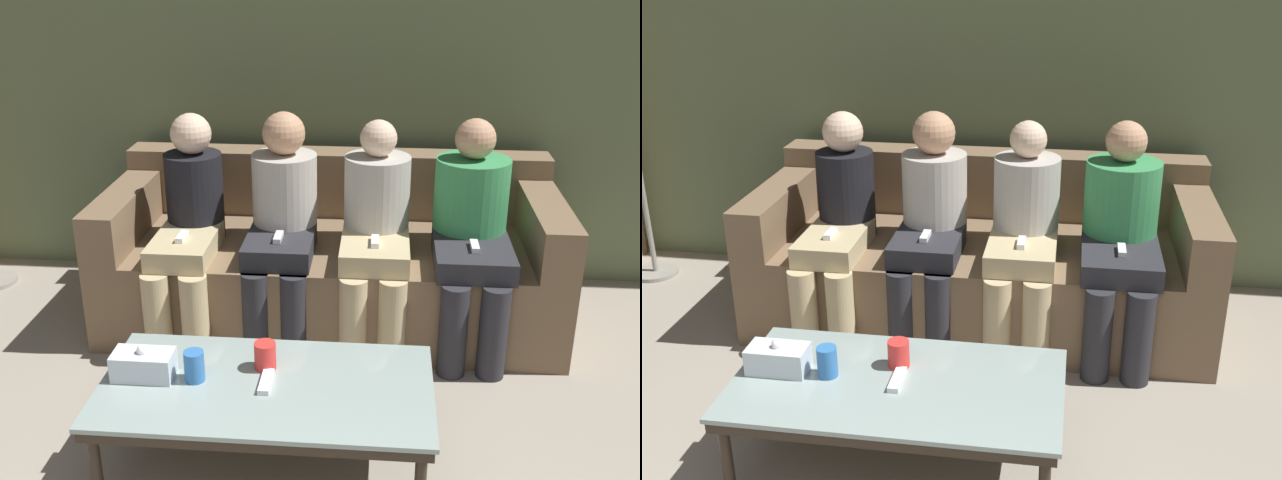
% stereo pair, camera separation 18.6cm
% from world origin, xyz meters
% --- Properties ---
extents(wall_back, '(12.00, 0.06, 2.60)m').
position_xyz_m(wall_back, '(0.00, 3.65, 1.30)').
color(wall_back, '#60704C').
rests_on(wall_back, ground_plane).
extents(couch, '(2.29, 0.98, 0.80)m').
position_xyz_m(couch, '(0.00, 3.08, 0.30)').
color(couch, brown).
rests_on(couch, ground_plane).
extents(coffee_table, '(1.20, 0.64, 0.40)m').
position_xyz_m(coffee_table, '(-0.14, 1.74, 0.36)').
color(coffee_table, '#8C9E99').
rests_on(coffee_table, ground_plane).
extents(cup_near_left, '(0.08, 0.08, 0.10)m').
position_xyz_m(cup_near_left, '(-0.16, 1.85, 0.45)').
color(cup_near_left, red).
rests_on(cup_near_left, coffee_table).
extents(cup_near_right, '(0.07, 0.07, 0.12)m').
position_xyz_m(cup_near_right, '(-0.40, 1.74, 0.46)').
color(cup_near_right, '#3372BF').
rests_on(cup_near_right, coffee_table).
extents(tissue_box, '(0.22, 0.12, 0.13)m').
position_xyz_m(tissue_box, '(-0.59, 1.75, 0.45)').
color(tissue_box, silver).
rests_on(tissue_box, coffee_table).
extents(game_remote, '(0.04, 0.15, 0.02)m').
position_xyz_m(game_remote, '(-0.14, 1.74, 0.41)').
color(game_remote, white).
rests_on(game_remote, coffee_table).
extents(seated_person_left_end, '(0.31, 0.68, 1.10)m').
position_xyz_m(seated_person_left_end, '(-0.69, 2.84, 0.58)').
color(seated_person_left_end, tan).
rests_on(seated_person_left_end, ground_plane).
extents(seated_person_mid_left, '(0.32, 0.64, 1.11)m').
position_xyz_m(seated_person_mid_left, '(-0.23, 2.87, 0.60)').
color(seated_person_mid_left, '#28282D').
rests_on(seated_person_mid_left, ground_plane).
extents(seated_person_mid_right, '(0.32, 0.66, 1.08)m').
position_xyz_m(seated_person_mid_right, '(0.23, 2.86, 0.58)').
color(seated_person_mid_right, tan).
rests_on(seated_person_mid_right, ground_plane).
extents(seated_person_right_end, '(0.36, 0.71, 1.10)m').
position_xyz_m(seated_person_right_end, '(0.69, 2.86, 0.60)').
color(seated_person_right_end, '#28282D').
rests_on(seated_person_right_end, ground_plane).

